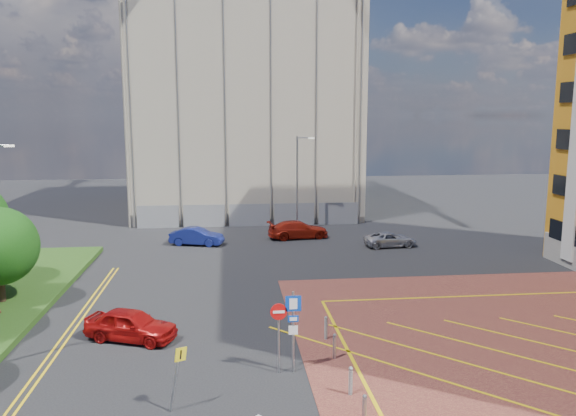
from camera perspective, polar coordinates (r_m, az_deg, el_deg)
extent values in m
plane|color=black|center=(21.49, -0.54, -17.53)|extent=(140.00, 140.00, 0.00)
cylinder|color=#3D2B1C|center=(32.45, -27.13, -6.91)|extent=(0.36, 0.36, 1.80)
cube|color=silver|center=(33.15, -26.48, 5.68)|extent=(0.50, 0.15, 0.12)
cylinder|color=#9EA0A8|center=(47.78, 0.93, 2.49)|extent=(0.16, 0.16, 8.00)
cylinder|color=#9EA0A8|center=(47.55, 1.67, 7.14)|extent=(1.20, 0.10, 0.10)
cube|color=silver|center=(47.64, 2.39, 7.11)|extent=(0.50, 0.15, 0.12)
cylinder|color=#9EA0A8|center=(21.78, 0.53, -12.52)|extent=(0.10, 0.10, 3.20)
cube|color=#093AAD|center=(21.35, 0.54, -9.69)|extent=(0.60, 0.04, 0.60)
cube|color=white|center=(21.33, 0.55, -9.71)|extent=(0.30, 0.02, 0.42)
cube|color=#093AAD|center=(21.56, 0.54, -11.19)|extent=(0.40, 0.04, 0.25)
cube|color=white|center=(21.53, 0.55, -11.22)|extent=(0.28, 0.02, 0.14)
cube|color=white|center=(21.72, 0.54, -12.30)|extent=(0.35, 0.04, 0.35)
cylinder|color=#9EA0A8|center=(21.83, -0.95, -13.19)|extent=(0.08, 0.08, 2.70)
cylinder|color=red|center=(21.40, -0.95, -10.50)|extent=(0.64, 0.04, 0.64)
cube|color=white|center=(21.38, -0.94, -10.52)|extent=(0.44, 0.02, 0.10)
cylinder|color=#9EA0A8|center=(19.72, -11.42, -16.75)|extent=(0.45, 0.08, 2.18)
cube|color=yellow|center=(19.29, -10.84, -14.40)|extent=(0.40, 0.40, 0.52)
cylinder|color=#9EA0A8|center=(19.01, 7.76, -19.85)|extent=(0.14, 0.14, 0.90)
cylinder|color=black|center=(20.73, 6.38, -17.20)|extent=(0.14, 0.14, 0.90)
cylinder|color=#9EA0A8|center=(23.39, 4.74, -13.96)|extent=(0.14, 0.14, 0.90)
cylinder|color=black|center=(25.21, 3.87, -12.19)|extent=(0.14, 0.14, 0.90)
cube|color=#B8AA97|center=(59.12, -4.43, 10.58)|extent=(21.20, 19.20, 22.00)
cube|color=orange|center=(61.63, -2.63, 16.14)|extent=(0.90, 0.90, 34.00)
cube|color=gray|center=(49.93, -2.78, -0.70)|extent=(21.60, 0.06, 2.00)
imported|color=#A60E0E|center=(25.96, -15.66, -11.35)|extent=(4.37, 2.99, 1.38)
imported|color=navy|center=(43.18, -9.26, -2.87)|extent=(4.24, 2.38, 1.32)
imported|color=#9A1A0D|center=(44.98, 1.04, -2.20)|extent=(5.06, 2.59, 1.40)
imported|color=#A9A9B0|center=(42.85, 10.36, -3.15)|extent=(4.04, 2.10, 1.09)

